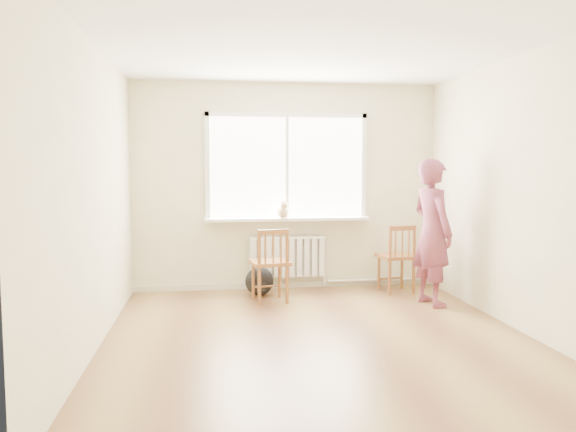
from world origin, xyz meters
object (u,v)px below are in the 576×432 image
object	(u,v)px
person	(432,232)
cat	(283,210)
backpack	(259,281)
chair_left	(271,265)
chair_right	(398,259)

from	to	relation	value
person	cat	distance (m)	1.90
backpack	chair_left	bearing A→B (deg)	-74.44
chair_right	cat	bearing A→B (deg)	-18.86
chair_right	backpack	xyz separation A→B (m)	(-1.77, 0.09, -0.26)
chair_left	person	bearing A→B (deg)	160.68
chair_right	person	size ratio (longest dim) A/B	0.51
person	backpack	world-z (taller)	person
person	backpack	xyz separation A→B (m)	(-1.95, 0.74, -0.67)
person	cat	world-z (taller)	person
chair_left	person	size ratio (longest dim) A/B	0.52
chair_left	chair_right	size ratio (longest dim) A/B	1.01
chair_right	chair_left	bearing A→B (deg)	2.92
chair_left	person	xyz separation A→B (m)	(1.85, -0.37, 0.40)
chair_left	person	world-z (taller)	person
chair_left	backpack	xyz separation A→B (m)	(-0.10, 0.37, -0.27)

